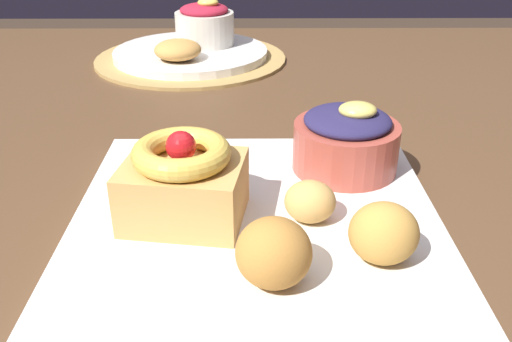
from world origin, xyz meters
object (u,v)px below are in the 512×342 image
Objects in this scene: fritter_middle at (310,201)px; back_pastry at (178,50)px; berry_ramekin at (346,140)px; back_plate at (191,53)px; front_plate at (256,219)px; fritter_back at (274,253)px; fritter_front at (384,233)px; back_ramekin at (205,24)px; cake_slice at (183,181)px.

back_pastry is at bearing 109.64° from fritter_middle.
back_plate is at bearing 114.61° from berry_ramekin.
front_plate is 5.54× the size of fritter_back.
front_plate is at bearing -75.13° from back_pastry.
fritter_back is (-0.03, -0.08, 0.01)m from fritter_middle.
back_ramekin reaches higher than fritter_front.
fritter_middle is at bearing -70.36° from back_pastry.
fritter_middle is at bearing -2.06° from cake_slice.
cake_slice is 0.10m from fritter_back.
front_plate is 3.15× the size of back_ramekin.
front_plate is at bearing 166.90° from fritter_middle.
back_pastry reaches higher than back_plate.
cake_slice reaches higher than berry_ramekin.
back_plate is (-0.11, 0.56, -0.02)m from fritter_back.
berry_ramekin is 0.14m from fritter_front.
fritter_front is at bearing -21.33° from cake_slice.
cake_slice is 0.49m from back_plate.
back_pastry is at bearing -111.48° from back_ramekin.
berry_ramekin is at bearing 43.66° from front_plate.
fritter_front is 0.52m from back_pastry.
fritter_front is 0.07m from fritter_middle.
back_ramekin reaches higher than fritter_middle.
cake_slice is 0.51m from back_ramekin.
back_pastry is (-0.11, 0.42, 0.03)m from front_plate.
berry_ramekin is 1.40× the size of back_pastry.
berry_ramekin is at bearing -60.37° from back_pastry.
back_ramekin is at bearing 68.52° from back_pastry.
fritter_middle is (-0.05, 0.05, -0.01)m from fritter_front.
fritter_back is at bearing -49.80° from cake_slice.
fritter_front is at bearing 16.82° from fritter_back.
front_plate is at bearing 97.17° from fritter_back.
back_plate is at bearing 109.13° from fritter_front.
fritter_back reaches higher than fritter_front.
cake_slice is at bearing -82.62° from back_pastry.
fritter_front is at bearing -73.79° from back_ramekin.
cake_slice is 0.10m from fritter_middle.
back_plate is at bearing 106.19° from fritter_middle.
cake_slice reaches higher than fritter_middle.
fritter_back is (-0.08, -0.02, 0.00)m from fritter_front.
berry_ramekin is at bearing -65.39° from back_plate.
fritter_middle is at bearing -73.81° from back_plate.
back_ramekin is at bearing 106.21° from fritter_front.
front_plate is 0.05m from fritter_middle.
berry_ramekin reaches higher than back_pastry.
back_plate is (-0.10, 0.48, 0.01)m from front_plate.
fritter_middle is 0.51m from back_plate.
fritter_back is 0.77× the size of back_pastry.
fritter_back is 0.52m from back_pastry.
back_pastry reaches higher than fritter_middle.
front_plate is at bearing -136.34° from berry_ramekin.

